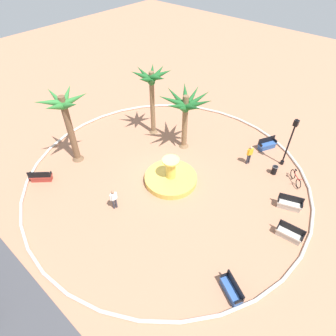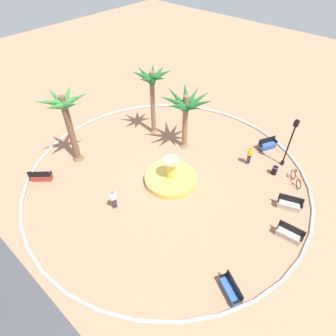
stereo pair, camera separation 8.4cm
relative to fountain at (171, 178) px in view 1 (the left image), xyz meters
The scene contains 16 objects.
ground_plane 0.61m from the fountain, 15.97° to the right, with size 80.00×80.00×0.00m, color tan.
plaza_curb 0.57m from the fountain, 15.97° to the right, with size 21.02×21.02×0.20m, color silver.
fountain is the anchor object (origin of this frame).
palm_tree_near_fountain 5.63m from the fountain, 64.15° to the right, with size 4.19×4.24×5.01m.
palm_tree_by_curb 7.78m from the fountain, 35.29° to the right, with size 3.38×3.34×5.97m.
palm_tree_mid_plaza 8.85m from the fountain, 22.82° to the left, with size 3.67×3.53×5.89m.
bench_east 8.39m from the fountain, 156.82° to the right, with size 1.67×1.04×1.00m.
bench_west 8.78m from the fountain, behind, with size 1.64×0.64×1.00m.
bench_north 9.00m from the fountain, 151.44° to the left, with size 1.65×1.19×1.00m.
bench_southeast 9.63m from the fountain, 41.07° to the left, with size 1.50×1.47×1.00m.
bench_southwest 9.03m from the fountain, 113.07° to the right, with size 1.16×1.65×1.00m.
lamppost 9.33m from the fountain, 126.69° to the right, with size 0.32×0.32×4.24m.
trash_bin 7.94m from the fountain, 133.06° to the right, with size 0.46×0.46×0.73m.
bicycle_red_frame 9.21m from the fountain, 139.70° to the right, with size 1.27×1.25×0.94m.
person_cyclist_helmet 6.49m from the fountain, 120.98° to the right, with size 0.35×0.47×1.70m.
person_cyclist_photo 4.63m from the fountain, 75.64° to the left, with size 0.28×0.52×1.64m.
Camera 1 is at (-10.37, 11.71, 15.19)m, focal length 30.65 mm.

